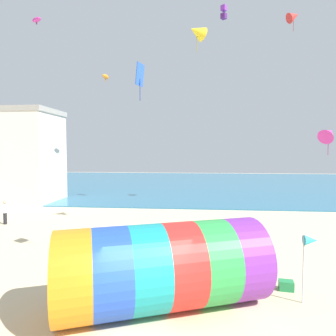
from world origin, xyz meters
name	(u,v)px	position (x,y,z in m)	size (l,w,h in m)	color
ground_plane	(148,334)	(0.00, 0.00, 0.00)	(120.00, 120.00, 0.00)	beige
sea	(187,183)	(0.00, 37.86, 0.05)	(120.00, 40.00, 0.10)	teal
giant_inflatable_tube	(163,266)	(0.29, 1.42, 1.40)	(7.29, 5.02, 2.80)	orange
kite_handler	(265,261)	(4.04, 3.49, 0.92)	(0.28, 0.39, 1.77)	#726651
kite_red_delta	(294,16)	(9.22, 17.76, 16.07)	(1.32, 1.11, 1.76)	red
kite_magenta_parafoil	(37,20)	(-9.34, 11.59, 13.93)	(0.94, 0.75, 0.48)	#D1339E
kite_purple_box	(224,12)	(3.55, 17.17, 16.37)	(0.55, 0.55, 1.13)	purple
kite_blue_diamond	(140,75)	(-0.94, 4.12, 8.25)	(0.30, 0.62, 1.50)	blue
kite_yellow_delta	(197,32)	(1.37, 9.48, 11.96)	(1.30, 1.26, 1.64)	yellow
kite_magenta_delta	(329,134)	(8.74, 9.46, 6.12)	(1.45, 1.45, 1.78)	#D1339E
kite_orange_parafoil	(106,77)	(-6.56, 17.88, 11.61)	(0.62, 1.16, 0.62)	orange
bystander_near_water	(5,212)	(-11.96, 11.49, 0.85)	(0.31, 0.40, 1.67)	black
beach_flag	(310,243)	(5.19, 2.18, 2.08)	(0.47, 0.36, 2.36)	silver
cooler_box	(286,285)	(4.72, 3.08, 0.18)	(0.52, 0.36, 0.36)	#268C4C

